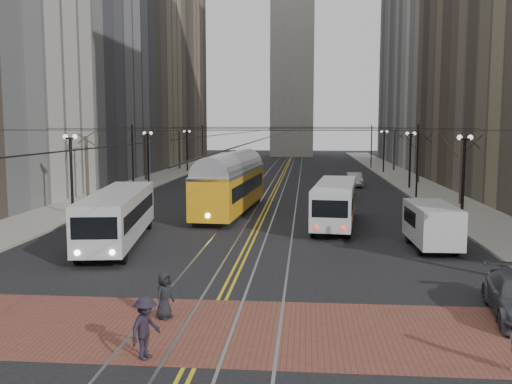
% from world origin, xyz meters
% --- Properties ---
extents(ground, '(260.00, 260.00, 0.00)m').
position_xyz_m(ground, '(0.00, 0.00, 0.00)').
color(ground, black).
rests_on(ground, ground).
extents(sidewalk_left, '(5.00, 140.00, 0.15)m').
position_xyz_m(sidewalk_left, '(-15.00, 45.00, 0.07)').
color(sidewalk_left, gray).
rests_on(sidewalk_left, ground).
extents(sidewalk_right, '(5.00, 140.00, 0.15)m').
position_xyz_m(sidewalk_right, '(15.00, 45.00, 0.07)').
color(sidewalk_right, gray).
rests_on(sidewalk_right, ground).
extents(crosswalk_band, '(25.00, 6.00, 0.01)m').
position_xyz_m(crosswalk_band, '(0.00, -4.00, 0.01)').
color(crosswalk_band, brown).
rests_on(crosswalk_band, ground).
extents(streetcar_rails, '(4.80, 130.00, 0.02)m').
position_xyz_m(streetcar_rails, '(0.00, 45.00, 0.00)').
color(streetcar_rails, gray).
rests_on(streetcar_rails, ground).
extents(centre_lines, '(0.42, 130.00, 0.01)m').
position_xyz_m(centre_lines, '(0.00, 45.00, 0.01)').
color(centre_lines, gold).
rests_on(centre_lines, ground).
extents(building_left_mid, '(16.00, 20.00, 34.00)m').
position_xyz_m(building_left_mid, '(-25.50, 46.00, 17.00)').
color(building_left_mid, slate).
rests_on(building_left_mid, ground).
extents(building_left_far, '(16.00, 20.00, 40.00)m').
position_xyz_m(building_left_far, '(-25.50, 86.00, 20.00)').
color(building_left_far, brown).
rests_on(building_left_far, ground).
extents(building_right_mid, '(16.00, 20.00, 34.00)m').
position_xyz_m(building_right_mid, '(25.50, 46.00, 17.00)').
color(building_right_mid, brown).
rests_on(building_right_mid, ground).
extents(building_right_far, '(16.00, 20.00, 40.00)m').
position_xyz_m(building_right_far, '(25.50, 86.00, 20.00)').
color(building_right_far, slate).
rests_on(building_right_far, ground).
extents(lamp_posts, '(27.60, 57.20, 5.60)m').
position_xyz_m(lamp_posts, '(-0.00, 28.75, 2.80)').
color(lamp_posts, black).
rests_on(lamp_posts, ground).
extents(street_trees, '(31.68, 53.28, 5.60)m').
position_xyz_m(street_trees, '(0.00, 35.25, 2.80)').
color(street_trees, '#382D23').
rests_on(street_trees, ground).
extents(trolley_wires, '(25.96, 120.00, 6.60)m').
position_xyz_m(trolley_wires, '(0.00, 34.83, 3.77)').
color(trolley_wires, black).
rests_on(trolley_wires, ground).
extents(transit_bus, '(4.04, 11.82, 2.90)m').
position_xyz_m(transit_bus, '(-7.14, 8.59, 1.45)').
color(transit_bus, '#B9B9B9').
rests_on(transit_bus, ground).
extents(streetcar, '(3.74, 14.89, 3.47)m').
position_xyz_m(streetcar, '(-2.50, 20.65, 1.74)').
color(streetcar, '#EFA215').
rests_on(streetcar, ground).
extents(rear_bus, '(3.47, 10.97, 2.81)m').
position_xyz_m(rear_bus, '(5.00, 15.51, 1.41)').
color(rear_bus, silver).
rests_on(rear_bus, ground).
extents(cargo_van, '(2.19, 5.41, 2.37)m').
position_xyz_m(cargo_van, '(9.72, 8.83, 1.19)').
color(cargo_van, silver).
rests_on(cargo_van, ground).
extents(sedan_grey, '(2.14, 4.48, 1.48)m').
position_xyz_m(sedan_grey, '(6.60, 29.74, 0.74)').
color(sedan_grey, '#46484E').
rests_on(sedan_grey, ground).
extents(sedan_silver, '(1.55, 4.44, 1.46)m').
position_xyz_m(sedan_silver, '(8.26, 40.11, 0.73)').
color(sedan_silver, '#97999E').
rests_on(sedan_silver, ground).
extents(pedestrian_a, '(0.77, 0.91, 1.59)m').
position_xyz_m(pedestrian_a, '(-1.62, -3.14, 0.81)').
color(pedestrian_a, black).
rests_on(pedestrian_a, crosswalk_band).
extents(pedestrian_d, '(1.04, 1.31, 1.77)m').
position_xyz_m(pedestrian_d, '(-1.31, -6.50, 0.90)').
color(pedestrian_d, black).
rests_on(pedestrian_d, crosswalk_band).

